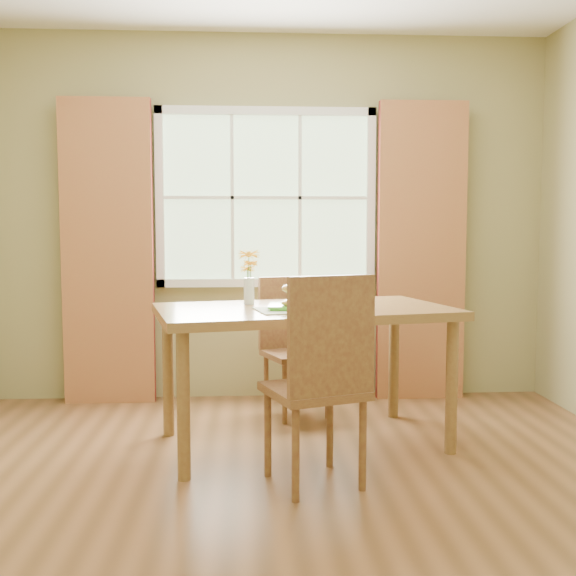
% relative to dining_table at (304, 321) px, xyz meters
% --- Properties ---
extents(room, '(4.24, 3.84, 2.74)m').
position_rel_dining_table_xyz_m(room, '(-0.19, -0.73, 0.62)').
color(room, brown).
rests_on(room, ground).
extents(window, '(1.62, 0.06, 1.32)m').
position_rel_dining_table_xyz_m(window, '(-0.19, 1.14, 0.77)').
color(window, '#A6C897').
rests_on(window, room).
extents(curtain_left, '(0.65, 0.08, 2.20)m').
position_rel_dining_table_xyz_m(curtain_left, '(-1.34, 1.05, 0.37)').
color(curtain_left, maroon).
rests_on(curtain_left, room).
extents(curtain_right, '(0.65, 0.08, 2.20)m').
position_rel_dining_table_xyz_m(curtain_right, '(0.96, 1.05, 0.37)').
color(curtain_right, maroon).
rests_on(curtain_right, room).
extents(dining_table, '(1.84, 1.28, 0.82)m').
position_rel_dining_table_xyz_m(dining_table, '(0.00, 0.00, 0.00)').
color(dining_table, brown).
rests_on(dining_table, room).
extents(chair_near, '(0.56, 0.56, 1.05)m').
position_rel_dining_table_xyz_m(chair_near, '(0.03, -0.71, -0.15)').
color(chair_near, brown).
rests_on(chair_near, room).
extents(chair_far, '(0.50, 0.50, 0.94)m').
position_rel_dining_table_xyz_m(chair_far, '(-0.03, 0.70, -0.22)').
color(chair_far, brown).
rests_on(chair_far, room).
extents(placemat, '(0.51, 0.42, 0.01)m').
position_rel_dining_table_xyz_m(placemat, '(-0.05, -0.16, 0.09)').
color(placemat, beige).
rests_on(placemat, dining_table).
extents(plate, '(0.29, 0.29, 0.01)m').
position_rel_dining_table_xyz_m(plate, '(-0.07, -0.12, 0.10)').
color(plate, '#55C932').
rests_on(plate, placemat).
extents(croissant_sandwich, '(0.20, 0.15, 0.14)m').
position_rel_dining_table_xyz_m(croissant_sandwich, '(-0.05, -0.16, 0.17)').
color(croissant_sandwich, '#CA8B45').
rests_on(croissant_sandwich, plate).
extents(water_glass, '(0.07, 0.07, 0.11)m').
position_rel_dining_table_xyz_m(water_glass, '(0.28, -0.07, 0.14)').
color(water_glass, silver).
rests_on(water_glass, dining_table).
extents(flower_vase, '(0.13, 0.13, 0.33)m').
position_rel_dining_table_xyz_m(flower_vase, '(-0.32, 0.17, 0.28)').
color(flower_vase, silver).
rests_on(flower_vase, dining_table).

